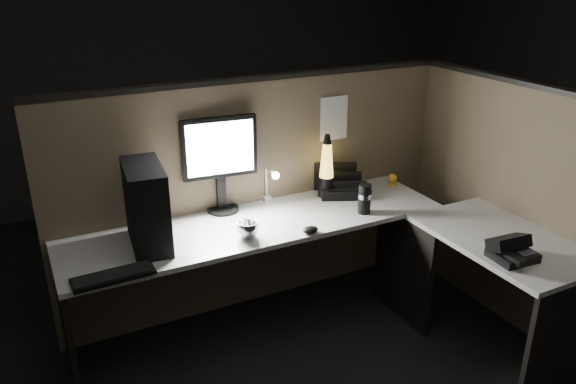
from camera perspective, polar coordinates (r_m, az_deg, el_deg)
name	(u,v)px	position (r m, az deg, el deg)	size (l,w,h in m)	color
floor	(328,375)	(3.34, 4.12, -18.01)	(6.00, 6.00, 0.00)	black
room_shell	(338,90)	(2.61, 5.11, 10.29)	(6.00, 6.00, 6.00)	silver
partition_back	(259,196)	(3.66, -3.01, -0.39)	(2.66, 0.06, 1.50)	brown
partition_right	(506,204)	(3.78, 21.24, -1.18)	(0.06, 1.66, 1.50)	brown
desk	(335,258)	(3.27, 4.85, -6.68)	(2.60, 1.60, 0.73)	beige
pc_tower	(146,206)	(3.09, -14.20, -1.37)	(0.19, 0.43, 0.45)	black
monitor	(220,155)	(3.40, -6.95, 3.72)	(0.46, 0.20, 0.59)	black
keyboard	(113,276)	(2.89, -17.32, -8.18)	(0.40, 0.13, 0.02)	black
mouse	(310,230)	(3.20, 2.28, -3.86)	(0.10, 0.07, 0.04)	black
clip_lamp	(271,184)	(3.52, -1.74, 0.86)	(0.05, 0.19, 0.24)	silver
organizer	(341,186)	(3.75, 5.37, 0.57)	(0.36, 0.35, 0.22)	black
lava_lamp	(326,171)	(3.66, 3.93, 2.17)	(0.11, 0.11, 0.42)	black
travel_mug	(365,199)	(3.45, 7.78, -0.69)	(0.08, 0.08, 0.18)	black
steel_mug	(248,230)	(3.14, -4.12, -3.84)	(0.12, 0.12, 0.09)	#B1B1B8
figurine	(392,178)	(3.93, 10.56, 1.39)	(0.06, 0.06, 0.06)	#FFAB28
pinned_paper	(334,118)	(3.72, 4.69, 7.46)	(0.20, 0.00, 0.29)	white
desk_phone	(511,250)	(3.14, 21.71, -5.49)	(0.23, 0.23, 0.13)	black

